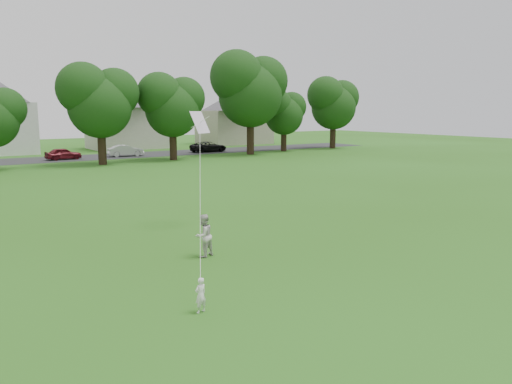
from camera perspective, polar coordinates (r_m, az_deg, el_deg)
ground at (r=14.24m, az=-2.01°, el=-11.00°), size 160.00×160.00×0.00m
street at (r=54.01m, az=-26.53°, el=3.12°), size 90.00×7.00×0.01m
toddler at (r=12.61m, az=-6.36°, el=-11.63°), size 0.37×0.28×0.90m
older_boy at (r=17.07m, az=-6.01°, el=-4.99°), size 0.86×0.76×1.48m
kite at (r=16.73m, az=-6.41°, el=1.02°), size 2.82×4.64×10.28m
tree_row at (r=48.54m, az=-21.84°, el=10.48°), size 79.62×9.34×11.69m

